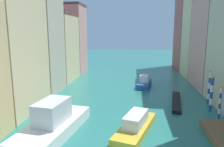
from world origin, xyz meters
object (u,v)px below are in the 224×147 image
at_px(vaporetto_white, 53,123).
at_px(gondola_black, 176,101).
at_px(mooring_pole_2, 209,87).
at_px(mooring_pole_1, 211,93).
at_px(motorboat_0, 144,83).
at_px(mooring_pole_0, 220,102).
at_px(motorboat_1, 136,125).

bearing_deg(vaporetto_white, gondola_black, 38.66).
relative_size(mooring_pole_2, gondola_black, 0.53).
relative_size(mooring_pole_1, vaporetto_white, 0.43).
bearing_deg(mooring_pole_1, vaporetto_white, -154.98).
bearing_deg(mooring_pole_2, motorboat_0, 132.87).
xyz_separation_m(mooring_pole_0, motorboat_0, (-7.93, 14.05, -1.25)).
bearing_deg(gondola_black, motorboat_1, -120.66).
relative_size(mooring_pole_0, vaporetto_white, 0.36).
distance_m(mooring_pole_1, vaporetto_white, 19.10).
relative_size(motorboat_0, motorboat_1, 0.72).
distance_m(mooring_pole_0, vaporetto_white, 18.39).
bearing_deg(motorboat_0, mooring_pole_1, -56.49).
bearing_deg(mooring_pole_0, mooring_pole_2, 85.99).
relative_size(mooring_pole_1, motorboat_0, 0.77).
bearing_deg(mooring_pole_0, mooring_pole_1, 94.93).
relative_size(mooring_pole_1, motorboat_1, 0.55).
relative_size(mooring_pole_1, mooring_pole_2, 0.96).
bearing_deg(mooring_pole_1, mooring_pole_0, -85.07).
bearing_deg(gondola_black, mooring_pole_2, -1.97).
relative_size(mooring_pole_0, gondola_black, 0.43).
bearing_deg(motorboat_1, vaporetto_white, -170.33).
height_order(mooring_pole_2, motorboat_1, mooring_pole_2).
distance_m(mooring_pole_0, gondola_black, 6.72).
height_order(mooring_pole_0, mooring_pole_2, mooring_pole_2).
bearing_deg(mooring_pole_1, gondola_black, 141.24).
bearing_deg(vaporetto_white, mooring_pole_0, 18.00).
bearing_deg(gondola_black, mooring_pole_1, -38.76).
distance_m(mooring_pole_2, gondola_black, 4.70).
height_order(mooring_pole_0, motorboat_0, mooring_pole_0).
relative_size(vaporetto_white, gondola_black, 1.19).
distance_m(mooring_pole_2, motorboat_1, 13.73).
xyz_separation_m(mooring_pole_1, motorboat_0, (-7.73, 11.67, -1.61)).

